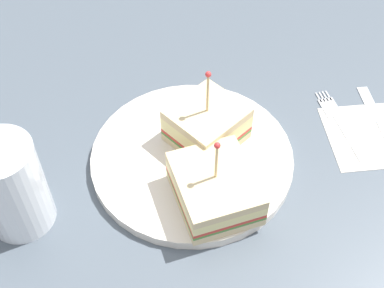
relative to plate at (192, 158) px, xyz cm
name	(u,v)px	position (x,y,z in cm)	size (l,w,h in cm)	color
ground_plane	(192,166)	(0.00, 0.00, -1.67)	(108.98, 108.98, 2.00)	#4C5660
plate	(192,158)	(0.00, 0.00, 0.00)	(25.21, 25.21, 1.34)	silver
sandwich_half_front	(207,124)	(1.45, 2.95, 3.21)	(11.27, 11.38, 11.18)	beige
sandwich_half_back	(215,188)	(3.45, -6.37, 2.91)	(12.09, 12.79, 10.05)	beige
drink_glass	(12,189)	(-18.24, -10.73, 4.81)	(7.45, 7.45, 11.87)	gold
napkin	(366,136)	(22.15, 7.22, -0.60)	(11.19, 10.07, 0.15)	beige
fork	(335,116)	(18.29, 10.16, -0.50)	(5.92, 12.53, 0.35)	silver
knife	(375,114)	(23.65, 11.31, -0.50)	(4.06, 12.14, 0.35)	silver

